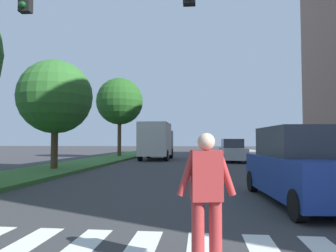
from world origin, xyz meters
name	(u,v)px	position (x,y,z in m)	size (l,w,h in m)	color
ground_plane	(190,160)	(0.00, 30.00, 0.00)	(140.00, 140.00, 0.00)	#38383A
median_strip	(100,160)	(-6.97, 28.00, 0.07)	(3.57, 64.00, 0.15)	#386B2D
tree_far	(55,97)	(-6.84, 20.15, 3.94)	(3.93, 3.93, 5.77)	#4C3823
tree_distant	(120,102)	(-6.97, 33.78, 5.44)	(4.53, 4.53, 7.57)	#4C3823
sidewalk_right	(298,162)	(7.95, 28.00, 0.07)	(3.00, 64.00, 0.15)	#9E9991
traffic_light_gantry	(21,29)	(-3.43, 11.38, 4.29)	(7.30, 0.30, 6.00)	gold
pedestrian_performer	(207,194)	(0.96, 8.36, 0.93)	(0.75, 0.30, 1.69)	#B23333
suv_crossing	(303,166)	(3.51, 12.83, 0.93)	(2.28, 4.73, 1.97)	navy
sedan_midblock	(233,151)	(3.31, 28.61, 0.81)	(1.91, 4.20, 1.75)	#B7B7BC
truck_box_delivery	(157,141)	(-2.90, 30.84, 1.63)	(2.40, 6.20, 3.10)	#474C51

